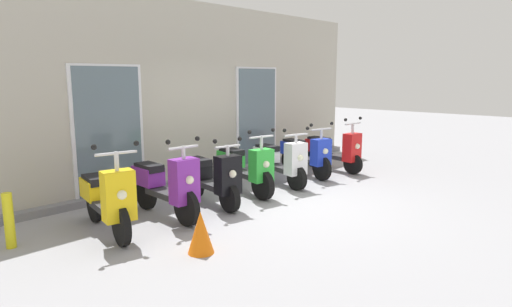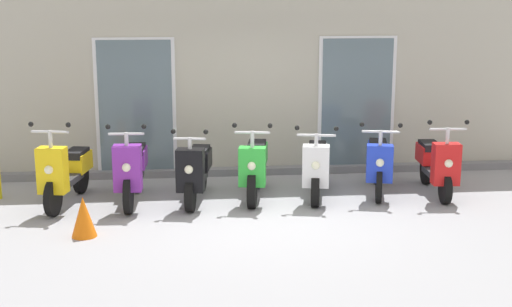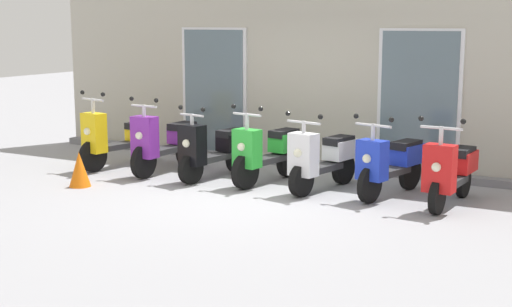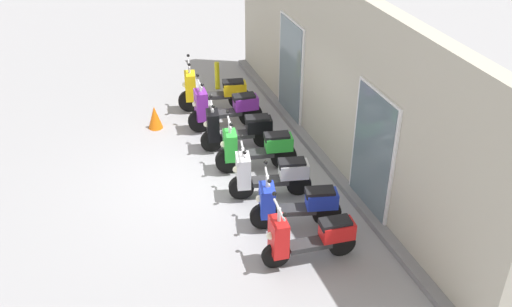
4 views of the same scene
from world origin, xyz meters
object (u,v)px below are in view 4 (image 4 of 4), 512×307
Objects in this scene: scooter_black at (236,129)px; scooter_blue at (295,203)px; traffic_cone at (155,117)px; curb_bollard at (217,76)px; scooter_white at (269,175)px; scooter_green at (255,149)px; scooter_red at (308,237)px; scooter_yellow at (213,90)px; scooter_purple at (224,108)px.

scooter_black is 2.78m from scooter_blue.
scooter_blue is at bearing 20.72° from traffic_cone.
scooter_blue is (2.78, 0.17, 0.01)m from scooter_black.
scooter_white is at bearing -4.46° from curb_bollard.
scooter_black is at bearing -178.39° from scooter_white.
scooter_blue is 5.73m from curb_bollard.
curb_bollard is (-2.94, 0.42, -0.12)m from scooter_black.
scooter_red is at bearing -1.82° from scooter_green.
scooter_yellow is at bearing 179.69° from scooter_black.
traffic_cone is (-4.21, -1.59, -0.22)m from scooter_blue.
traffic_cone is (-0.52, -1.42, -0.25)m from scooter_purple.
scooter_black is 0.96× the size of scooter_green.
scooter_white is 1.84m from scooter_red.
scooter_blue reaches higher than traffic_cone.
traffic_cone is at bearing -135.21° from scooter_black.
curb_bollard is (-6.58, 0.40, -0.13)m from scooter_red.
scooter_white is at bearing -3.74° from scooter_green.
scooter_green is at bearing -178.29° from scooter_blue.
scooter_green is at bearing 176.26° from scooter_white.
scooter_green is (0.88, 0.11, 0.00)m from scooter_black.
scooter_black is 2.20× the size of curb_bollard.
scooter_red is (2.76, -0.09, 0.00)m from scooter_green.
scooter_red is (1.84, -0.03, 0.01)m from scooter_white.
scooter_yellow is 5.50m from scooter_red.
scooter_black is 2.96× the size of traffic_cone.
traffic_cone is (-2.32, -1.54, -0.21)m from scooter_green.
scooter_yellow reaches higher than scooter_white.
scooter_yellow reaches higher than scooter_blue.
scooter_yellow is 1.08× the size of scooter_blue.
scooter_black reaches higher than traffic_cone.
scooter_red is 6.60m from curb_bollard.
scooter_black is 1.00× the size of scooter_blue.
traffic_cone is at bearing -155.48° from scooter_white.
scooter_red is at bearing 0.36° from scooter_black.
scooter_yellow is 1.00× the size of scooter_purple.
scooter_green reaches higher than scooter_blue.
scooter_purple is (0.95, -0.01, 0.01)m from scooter_yellow.
scooter_black is (0.92, 0.00, -0.04)m from scooter_purple.
scooter_black is at bearing -8.13° from curb_bollard.
scooter_purple is at bearing -176.37° from scooter_green.
scooter_red is at bearing 0.33° from scooter_purple.
scooter_black is 0.89m from scooter_green.
curb_bollard is at bearing 159.23° from scooter_yellow.
scooter_yellow reaches higher than scooter_purple.
scooter_purple is at bearing -179.67° from scooter_red.
scooter_black is at bearing -172.85° from scooter_green.
scooter_yellow reaches higher than curb_bollard.
scooter_red is (0.86, -0.14, -0.00)m from scooter_blue.
traffic_cone is at bearing -73.61° from scooter_yellow.
scooter_yellow is at bearing 179.18° from scooter_purple.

